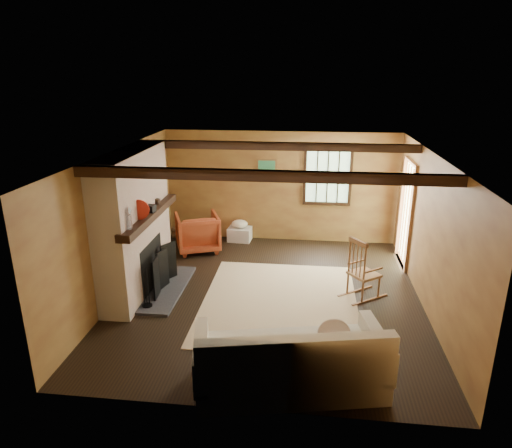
# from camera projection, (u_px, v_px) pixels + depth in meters

# --- Properties ---
(ground) EXTENTS (5.50, 5.50, 0.00)m
(ground) POSITION_uv_depth(u_px,v_px,m) (269.00, 296.00, 7.69)
(ground) COLOR black
(ground) RESTS_ON ground
(room_envelope) EXTENTS (5.02, 5.52, 2.44)m
(room_envelope) POSITION_uv_depth(u_px,v_px,m) (284.00, 199.00, 7.38)
(room_envelope) COLOR #A57A3A
(room_envelope) RESTS_ON ground
(fireplace) EXTENTS (1.02, 2.30, 2.40)m
(fireplace) POSITION_uv_depth(u_px,v_px,m) (136.00, 229.00, 7.58)
(fireplace) COLOR brown
(fireplace) RESTS_ON ground
(rug) EXTENTS (2.50, 3.00, 0.01)m
(rug) POSITION_uv_depth(u_px,v_px,m) (280.00, 302.00, 7.47)
(rug) COLOR tan
(rug) RESTS_ON ground
(rocking_chair) EXTENTS (0.85, 0.77, 1.05)m
(rocking_chair) POSITION_uv_depth(u_px,v_px,m) (362.00, 273.00, 7.51)
(rocking_chair) COLOR tan
(rocking_chair) RESTS_ON ground
(sofa) EXTENTS (2.39, 1.42, 0.91)m
(sofa) POSITION_uv_depth(u_px,v_px,m) (291.00, 364.00, 5.36)
(sofa) COLOR white
(sofa) RESTS_ON ground
(firewood_pile) EXTENTS (0.69, 0.13, 0.25)m
(firewood_pile) POSITION_uv_depth(u_px,v_px,m) (187.00, 233.00, 10.29)
(firewood_pile) COLOR brown
(firewood_pile) RESTS_ON ground
(laundry_basket) EXTENTS (0.53, 0.42, 0.30)m
(laundry_basket) POSITION_uv_depth(u_px,v_px,m) (240.00, 234.00, 10.13)
(laundry_basket) COLOR silver
(laundry_basket) RESTS_ON ground
(basket_pillow) EXTENTS (0.41, 0.35, 0.18)m
(basket_pillow) POSITION_uv_depth(u_px,v_px,m) (240.00, 224.00, 10.06)
(basket_pillow) COLOR white
(basket_pillow) RESTS_ON laundry_basket
(armchair) EXTENTS (1.11, 1.12, 0.79)m
(armchair) POSITION_uv_depth(u_px,v_px,m) (197.00, 232.00, 9.51)
(armchair) COLOR #BF6026
(armchair) RESTS_ON ground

